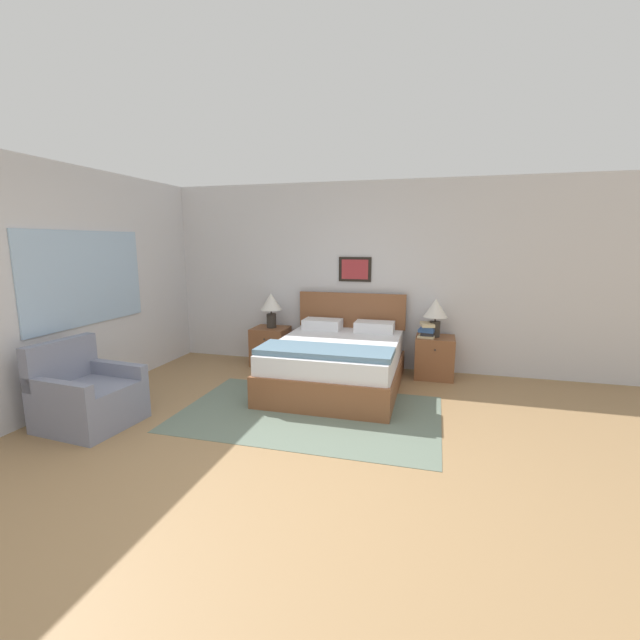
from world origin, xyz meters
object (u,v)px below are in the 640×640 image
at_px(bed, 337,362).
at_px(armchair, 87,397).
at_px(nightstand_near_window, 271,346).
at_px(table_lamp_near_window, 271,304).
at_px(nightstand_by_door, 434,357).
at_px(table_lamp_by_door, 436,311).

bearing_deg(bed, armchair, -140.55).
relative_size(nightstand_near_window, table_lamp_near_window, 1.09).
bearing_deg(nightstand_by_door, table_lamp_near_window, 179.77).
bearing_deg(nightstand_by_door, table_lamp_by_door, 148.69).
relative_size(bed, armchair, 2.24).
xyz_separation_m(bed, nightstand_by_door, (1.16, 0.71, -0.04)).
bearing_deg(table_lamp_by_door, nightstand_near_window, -179.77).
xyz_separation_m(nightstand_by_door, table_lamp_by_door, (-0.02, 0.01, 0.62)).
distance_m(bed, table_lamp_by_door, 1.47).
bearing_deg(armchair, table_lamp_near_window, 163.60).
distance_m(nightstand_by_door, table_lamp_by_door, 0.62).
relative_size(nightstand_by_door, table_lamp_by_door, 1.09).
height_order(armchair, table_lamp_near_window, table_lamp_near_window).
distance_m(table_lamp_near_window, table_lamp_by_door, 2.29).
bearing_deg(armchair, nightstand_by_door, 131.90).
relative_size(nightstand_by_door, table_lamp_near_window, 1.09).
relative_size(nightstand_near_window, table_lamp_by_door, 1.09).
xyz_separation_m(nightstand_near_window, table_lamp_near_window, (0.02, 0.01, 0.62)).
distance_m(bed, nightstand_near_window, 1.36).
height_order(bed, nightstand_by_door, bed).
xyz_separation_m(armchair, table_lamp_by_door, (3.26, 2.46, 0.61)).
height_order(nightstand_near_window, table_lamp_near_window, table_lamp_near_window).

